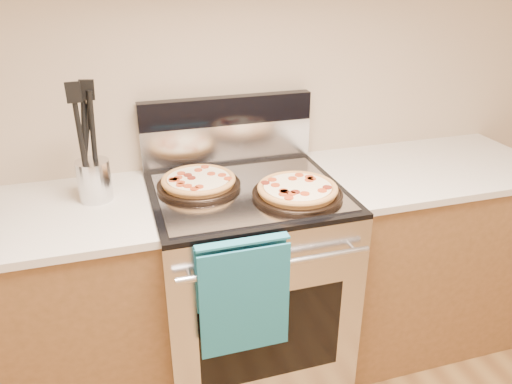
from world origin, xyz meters
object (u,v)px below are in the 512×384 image
object	(u,v)px
pepperoni_pizza_front	(297,191)
utensil_crock	(94,180)
pepperoni_pizza_back	(199,182)
range_body	(247,286)

from	to	relation	value
pepperoni_pizza_front	utensil_crock	xyz separation A→B (m)	(-0.74, 0.23, 0.04)
pepperoni_pizza_front	utensil_crock	bearing A→B (deg)	162.50
pepperoni_pizza_front	pepperoni_pizza_back	bearing A→B (deg)	150.69
range_body	utensil_crock	world-z (taller)	utensil_crock
utensil_crock	pepperoni_pizza_back	bearing A→B (deg)	-5.63
pepperoni_pizza_back	pepperoni_pizza_front	bearing A→B (deg)	-29.31
range_body	pepperoni_pizza_front	xyz separation A→B (m)	(0.17, -0.13, 0.50)
range_body	pepperoni_pizza_back	world-z (taller)	pepperoni_pizza_back
pepperoni_pizza_back	utensil_crock	bearing A→B (deg)	174.37
range_body	pepperoni_pizza_front	bearing A→B (deg)	-38.04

